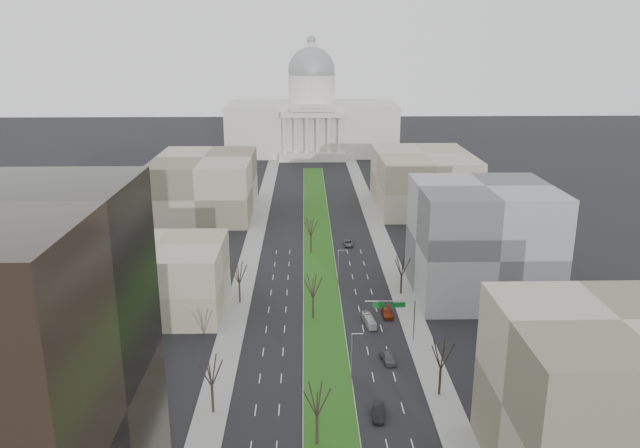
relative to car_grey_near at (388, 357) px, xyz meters
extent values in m
plane|color=black|center=(-10.58, 57.44, -0.83)|extent=(600.00, 600.00, 0.00)
cube|color=#999993|center=(-10.58, 56.44, -0.75)|extent=(8.00, 222.00, 0.15)
cube|color=#234B14|center=(-10.58, 56.44, -0.66)|extent=(7.70, 221.70, 0.06)
cube|color=gray|center=(-28.08, 32.44, -0.75)|extent=(5.00, 330.00, 0.15)
cube|color=gray|center=(6.92, 32.44, -0.75)|extent=(5.00, 330.00, 0.15)
cube|color=beige|center=(-10.58, 207.44, 11.17)|extent=(80.00, 40.00, 24.00)
cube|color=beige|center=(-10.58, 184.44, 1.17)|extent=(30.00, 6.00, 4.00)
cube|color=beige|center=(-10.58, 184.44, 20.17)|extent=(28.00, 5.00, 2.50)
cube|color=beige|center=(-10.58, 184.44, 22.17)|extent=(20.00, 5.00, 1.80)
cube|color=beige|center=(-10.58, 184.44, 23.77)|extent=(12.00, 5.00, 1.60)
cylinder|color=beige|center=(-10.58, 207.44, 29.17)|extent=(22.00, 22.00, 14.00)
sphere|color=gray|center=(-10.58, 207.44, 38.17)|extent=(22.00, 22.00, 22.00)
cylinder|color=beige|center=(-10.58, 207.44, 49.17)|extent=(4.00, 4.00, 4.00)
sphere|color=gray|center=(-10.58, 207.44, 52.17)|extent=(4.00, 4.00, 4.00)
cylinder|color=beige|center=(-23.08, 184.44, 11.17)|extent=(2.00, 2.00, 16.00)
cylinder|color=beige|center=(-18.08, 184.44, 11.17)|extent=(2.00, 2.00, 16.00)
cylinder|color=beige|center=(-13.08, 184.44, 11.17)|extent=(2.00, 2.00, 16.00)
cylinder|color=beige|center=(-8.08, 184.44, 11.17)|extent=(2.00, 2.00, 16.00)
cylinder|color=beige|center=(-3.08, 184.44, 11.17)|extent=(2.00, 2.00, 16.00)
cylinder|color=beige|center=(1.92, 184.44, 11.17)|extent=(2.00, 2.00, 16.00)
cube|color=#9D9679|center=(-43.58, 22.44, 6.17)|extent=(26.00, 22.00, 14.00)
cube|color=#77705C|center=(22.42, -30.56, 10.17)|extent=(26.00, 24.00, 22.00)
cube|color=#5C5E61|center=(23.42, 29.44, 11.17)|extent=(28.00, 26.00, 24.00)
cube|color=#77705C|center=(-45.58, 97.44, 8.17)|extent=(30.00, 40.00, 18.00)
cube|color=#9D9679|center=(24.42, 102.44, 8.17)|extent=(30.00, 40.00, 18.00)
cylinder|color=black|center=(-27.78, -14.56, 1.33)|extent=(0.40, 0.40, 4.32)
cylinder|color=black|center=(-27.78, 25.44, 1.29)|extent=(0.40, 0.40, 4.22)
cylinder|color=black|center=(6.62, -10.56, 1.38)|extent=(0.40, 0.40, 4.42)
cylinder|color=black|center=(6.62, 29.44, 1.19)|extent=(0.40, 0.40, 4.03)
cylinder|color=black|center=(-12.58, -22.56, 1.33)|extent=(0.40, 0.40, 4.32)
cylinder|color=black|center=(-12.58, 17.44, 1.33)|extent=(0.40, 0.40, 4.32)
cylinder|color=black|center=(-12.58, 57.44, 1.33)|extent=(0.40, 0.40, 4.32)
cylinder|color=gray|center=(-6.88, -7.56, 3.67)|extent=(0.20, 0.20, 9.00)
cylinder|color=gray|center=(-5.98, -7.56, 8.27)|extent=(1.80, 0.12, 0.12)
cylinder|color=gray|center=(-6.88, 32.44, 3.67)|extent=(0.20, 0.20, 9.00)
cylinder|color=gray|center=(-5.98, 32.44, 8.27)|extent=(1.80, 0.12, 0.12)
cylinder|color=gray|center=(5.62, 7.44, 3.17)|extent=(0.24, 0.24, 8.00)
cylinder|color=gray|center=(1.12, 7.44, 7.17)|extent=(9.00, 0.18, 0.18)
cube|color=#0C591E|center=(2.62, 7.52, 6.37)|extent=(2.60, 0.08, 1.00)
cube|color=#0C591E|center=(-0.88, 7.52, 6.37)|extent=(2.20, 0.08, 1.00)
imported|color=#494C51|center=(0.00, 0.00, 0.00)|extent=(2.75, 5.12, 1.65)
imported|color=black|center=(-3.48, -16.20, -0.03)|extent=(2.22, 5.02, 1.60)
imported|color=maroon|center=(2.24, 18.29, -0.08)|extent=(2.22, 5.17, 1.49)
imported|color=#52565B|center=(-2.53, 62.87, -0.15)|extent=(2.25, 4.85, 1.34)
imported|color=silver|center=(-1.76, 14.53, 0.06)|extent=(2.39, 6.53, 1.78)
camera|label=1|loc=(-13.96, -95.35, 52.06)|focal=35.00mm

